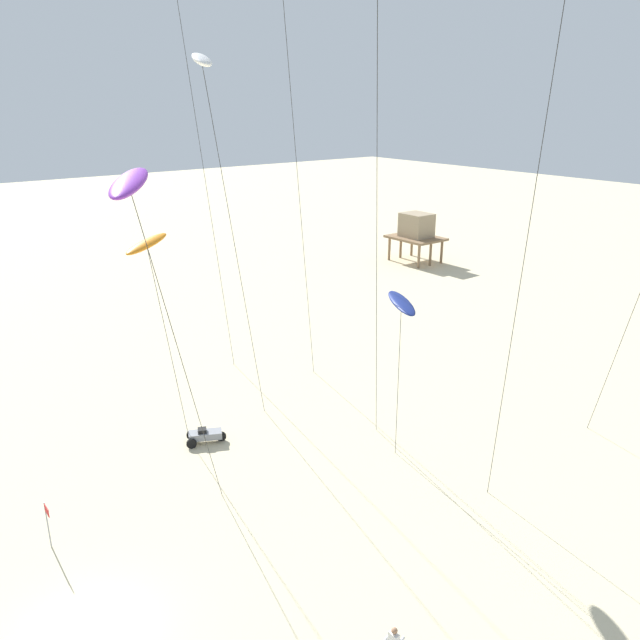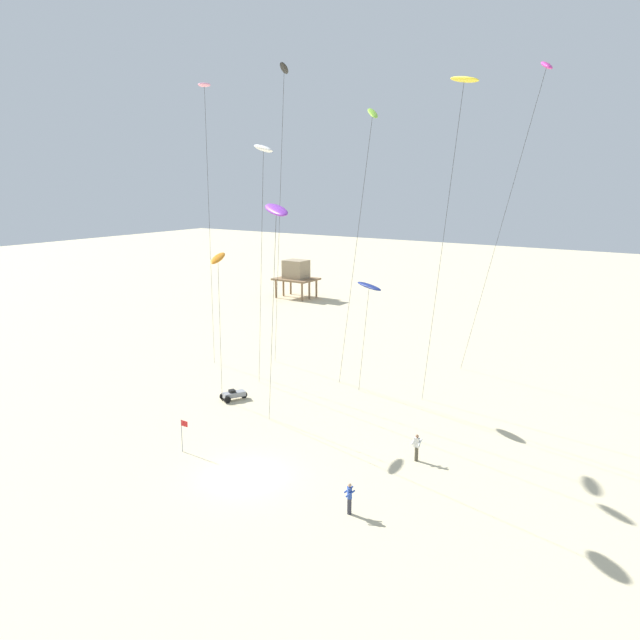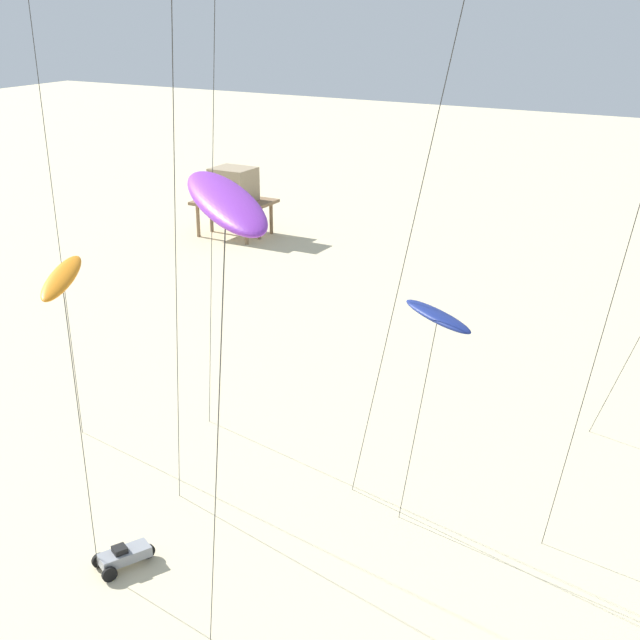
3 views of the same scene
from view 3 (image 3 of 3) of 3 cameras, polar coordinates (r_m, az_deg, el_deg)
name	(u,v)px [view 3 (image 3 of 3)]	position (r m, az deg, el deg)	size (l,w,h in m)	color
kite_orange	(62,281)	(23.30, -16.51, 2.48)	(2.98, 3.49, 11.60)	orange
kite_navy	(437,317)	(26.67, 7.68, 0.18)	(3.33, 2.94, 9.13)	navy
kite_purple	(225,206)	(14.94, -6.20, 7.44)	(5.99, 5.88, 15.23)	purple
stilt_house	(234,190)	(68.20, -5.66, 8.48)	(5.62, 4.37, 5.31)	#846647
beach_buggy	(123,556)	(30.81, -12.73, -14.81)	(1.59, 2.09, 0.82)	gray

